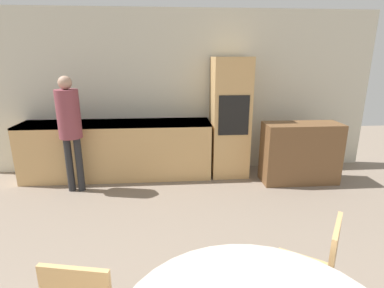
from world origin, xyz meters
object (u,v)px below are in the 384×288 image
at_px(chair_far_right, 315,270).
at_px(person_standing, 69,122).
at_px(sideboard, 300,153).
at_px(oven_unit, 230,118).

height_order(chair_far_right, person_standing, person_standing).
distance_m(sideboard, person_standing, 3.40).
distance_m(oven_unit, sideboard, 1.21).
distance_m(chair_far_right, person_standing, 3.45).
xyz_separation_m(chair_far_right, person_standing, (-2.32, 2.50, 0.53)).
relative_size(chair_far_right, person_standing, 0.53).
relative_size(oven_unit, person_standing, 1.15).
bearing_deg(person_standing, sideboard, 1.25).
bearing_deg(oven_unit, sideboard, -22.68).
height_order(oven_unit, sideboard, oven_unit).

